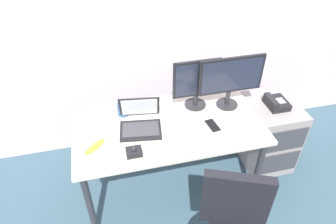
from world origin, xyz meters
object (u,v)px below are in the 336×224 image
keyboard (187,146)px  trackball_mouse (134,152)px  monitor_main (231,78)px  banana (95,146)px  laptop (140,121)px  file_cabinet (267,133)px  coffee_mug (123,109)px  desk_phone (276,103)px  cell_phone (213,125)px  monitor_side (197,82)px

keyboard → trackball_mouse: bearing=176.5°
monitor_main → banana: monitor_main is taller
keyboard → laptop: 0.41m
file_cabinet → coffee_mug: coffee_mug is taller
trackball_mouse → laptop: bearing=71.5°
desk_phone → monitor_main: 0.52m
banana → desk_phone: bearing=7.8°
laptop → coffee_mug: laptop is taller
file_cabinet → cell_phone: bearing=-163.6°
desk_phone → monitor_main: size_ratio=0.38×
laptop → monitor_side: bearing=18.3°
file_cabinet → laptop: 1.27m
desk_phone → trackball_mouse: trackball_mouse is taller
desk_phone → trackball_mouse: size_ratio=1.82×
laptop → banana: laptop is taller
monitor_side → cell_phone: size_ratio=2.96×
desk_phone → laptop: bearing=-177.4°
file_cabinet → cell_phone: (-0.65, -0.19, 0.39)m
coffee_mug → keyboard: bearing=-51.0°
monitor_side → keyboard: (-0.21, -0.46, -0.22)m
monitor_side → banana: bearing=-159.3°
cell_phone → laptop: bearing=158.8°
desk_phone → monitor_main: (-0.43, 0.05, 0.28)m
monitor_side → coffee_mug: 0.63m
monitor_side → trackball_mouse: bearing=-143.1°
laptop → file_cabinet: bearing=3.4°
file_cabinet → banana: (-1.55, -0.23, 0.40)m
monitor_side → cell_phone: 0.37m
laptop → banana: 0.39m
monitor_side → coffee_mug: bearing=177.9°
desk_phone → keyboard: desk_phone is taller
desk_phone → laptop: laptop is taller
file_cabinet → laptop: bearing=-176.6°
file_cabinet → keyboard: (-0.91, -0.37, 0.40)m
laptop → trackball_mouse: 0.29m
desk_phone → monitor_main: bearing=173.6°
monitor_side → laptop: bearing=-161.7°
monitor_main → cell_phone: 0.40m
desk_phone → keyboard: bearing=-158.7°
desk_phone → monitor_side: size_ratio=0.48×
monitor_main → desk_phone: bearing=-6.4°
laptop → cell_phone: size_ratio=2.46×
laptop → coffee_mug: 0.21m
file_cabinet → coffee_mug: (-1.30, 0.11, 0.44)m
desk_phone → coffee_mug: (-1.29, 0.13, 0.07)m
file_cabinet → trackball_mouse: (-1.29, -0.35, 0.41)m
monitor_side → desk_phone: bearing=-8.9°
monitor_main → cell_phone: bearing=-133.1°
coffee_mug → desk_phone: bearing=-5.8°
laptop → desk_phone: bearing=2.6°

